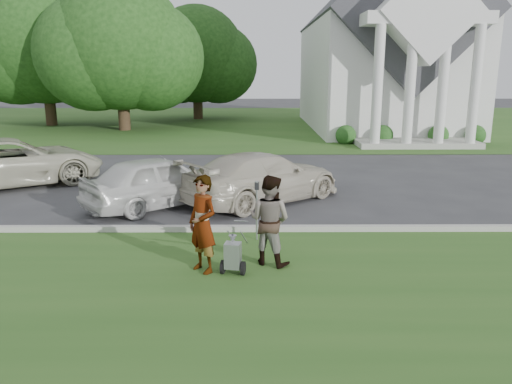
{
  "coord_description": "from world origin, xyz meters",
  "views": [
    {
      "loc": [
        0.51,
        -11.09,
        3.84
      ],
      "look_at": [
        0.57,
        0.0,
        1.14
      ],
      "focal_mm": 35.0,
      "sensor_mm": 36.0,
      "label": 1
    }
  ],
  "objects_px": {
    "striping_cart": "(233,256)",
    "car_a": "(12,162)",
    "tree_far": "(44,43)",
    "person_right": "(270,221)",
    "tree_left": "(120,50)",
    "car_b": "(159,181)",
    "person_left": "(203,225)",
    "car_c": "(263,177)",
    "tree_back": "(197,59)",
    "parking_meter_near": "(257,203)",
    "church": "(382,38)"
  },
  "relations": [
    {
      "from": "striping_cart",
      "to": "person_left",
      "type": "bearing_deg",
      "value": 177.32
    },
    {
      "from": "tree_far",
      "to": "person_right",
      "type": "bearing_deg",
      "value": -60.76
    },
    {
      "from": "tree_left",
      "to": "tree_back",
      "type": "bearing_deg",
      "value": 63.43
    },
    {
      "from": "tree_back",
      "to": "parking_meter_near",
      "type": "xyz_separation_m",
      "value": [
        4.6,
        -30.06,
        -3.84
      ]
    },
    {
      "from": "car_b",
      "to": "car_a",
      "type": "bearing_deg",
      "value": 23.45
    },
    {
      "from": "tree_left",
      "to": "tree_far",
      "type": "height_order",
      "value": "tree_far"
    },
    {
      "from": "car_b",
      "to": "striping_cart",
      "type": "bearing_deg",
      "value": 164.86
    },
    {
      "from": "parking_meter_near",
      "to": "car_a",
      "type": "xyz_separation_m",
      "value": [
        -8.28,
        5.74,
        -0.07
      ]
    },
    {
      "from": "tree_left",
      "to": "striping_cart",
      "type": "height_order",
      "value": "tree_left"
    },
    {
      "from": "car_a",
      "to": "person_left",
      "type": "bearing_deg",
      "value": -169.11
    },
    {
      "from": "person_left",
      "to": "tree_back",
      "type": "bearing_deg",
      "value": 141.9
    },
    {
      "from": "parking_meter_near",
      "to": "car_c",
      "type": "distance_m",
      "value": 3.54
    },
    {
      "from": "church",
      "to": "tree_left",
      "type": "distance_m",
      "value": 17.07
    },
    {
      "from": "person_left",
      "to": "car_c",
      "type": "distance_m",
      "value": 5.54
    },
    {
      "from": "tree_left",
      "to": "parking_meter_near",
      "type": "relative_size",
      "value": 7.56
    },
    {
      "from": "car_b",
      "to": "car_c",
      "type": "distance_m",
      "value": 3.05
    },
    {
      "from": "tree_far",
      "to": "striping_cart",
      "type": "bearing_deg",
      "value": -62.43
    },
    {
      "from": "tree_left",
      "to": "person_right",
      "type": "distance_m",
      "value": 25.48
    },
    {
      "from": "striping_cart",
      "to": "car_a",
      "type": "bearing_deg",
      "value": 145.99
    },
    {
      "from": "tree_far",
      "to": "church",
      "type": "bearing_deg",
      "value": -4.66
    },
    {
      "from": "tree_far",
      "to": "tree_back",
      "type": "relative_size",
      "value": 1.21
    },
    {
      "from": "person_left",
      "to": "car_a",
      "type": "xyz_separation_m",
      "value": [
        -7.23,
        7.6,
        -0.14
      ]
    },
    {
      "from": "person_right",
      "to": "car_b",
      "type": "distance_m",
      "value": 5.38
    },
    {
      "from": "person_left",
      "to": "tree_left",
      "type": "bearing_deg",
      "value": 153.07
    },
    {
      "from": "tree_far",
      "to": "car_a",
      "type": "distance_m",
      "value": 20.91
    },
    {
      "from": "striping_cart",
      "to": "person_right",
      "type": "bearing_deg",
      "value": 47.59
    },
    {
      "from": "tree_far",
      "to": "person_right",
      "type": "distance_m",
      "value": 30.77
    },
    {
      "from": "tree_back",
      "to": "car_b",
      "type": "bearing_deg",
      "value": -86.16
    },
    {
      "from": "person_right",
      "to": "parking_meter_near",
      "type": "height_order",
      "value": "person_right"
    },
    {
      "from": "tree_left",
      "to": "car_a",
      "type": "distance_m",
      "value": 16.88
    },
    {
      "from": "tree_far",
      "to": "striping_cart",
      "type": "height_order",
      "value": "tree_far"
    },
    {
      "from": "church",
      "to": "striping_cart",
      "type": "xyz_separation_m",
      "value": [
        -8.88,
        -25.19,
        -5.57
      ]
    },
    {
      "from": "tree_back",
      "to": "parking_meter_near",
      "type": "height_order",
      "value": "tree_back"
    },
    {
      "from": "church",
      "to": "car_b",
      "type": "distance_m",
      "value": 23.67
    },
    {
      "from": "car_c",
      "to": "tree_back",
      "type": "bearing_deg",
      "value": -29.32
    },
    {
      "from": "tree_back",
      "to": "car_b",
      "type": "relative_size",
      "value": 2.19
    },
    {
      "from": "tree_back",
      "to": "car_a",
      "type": "height_order",
      "value": "tree_back"
    },
    {
      "from": "person_left",
      "to": "car_c",
      "type": "relative_size",
      "value": 0.37
    },
    {
      "from": "tree_back",
      "to": "person_left",
      "type": "distance_m",
      "value": 32.34
    },
    {
      "from": "person_right",
      "to": "car_c",
      "type": "relative_size",
      "value": 0.36
    },
    {
      "from": "tree_far",
      "to": "person_left",
      "type": "relative_size",
      "value": 6.07
    },
    {
      "from": "person_left",
      "to": "car_a",
      "type": "bearing_deg",
      "value": 179.14
    },
    {
      "from": "car_c",
      "to": "parking_meter_near",
      "type": "bearing_deg",
      "value": 136.89
    },
    {
      "from": "person_right",
      "to": "car_b",
      "type": "bearing_deg",
      "value": -26.52
    },
    {
      "from": "car_a",
      "to": "tree_left",
      "type": "bearing_deg",
      "value": -31.58
    },
    {
      "from": "striping_cart",
      "to": "car_a",
      "type": "relative_size",
      "value": 0.17
    },
    {
      "from": "tree_far",
      "to": "car_c",
      "type": "distance_m",
      "value": 26.6
    },
    {
      "from": "car_a",
      "to": "car_c",
      "type": "bearing_deg",
      "value": -137.24
    },
    {
      "from": "car_a",
      "to": "striping_cart",
      "type": "bearing_deg",
      "value": -167.41
    },
    {
      "from": "church",
      "to": "car_c",
      "type": "distance_m",
      "value": 21.92
    }
  ]
}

